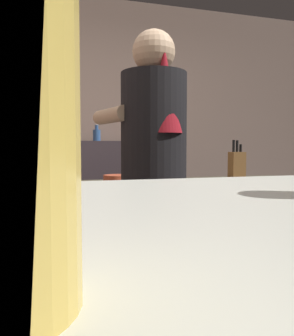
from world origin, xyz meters
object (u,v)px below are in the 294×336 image
Objects in this scene: knife_block at (237,165)px; bottle_hot_sauce at (127,133)px; bartender at (154,174)px; bottle_soy at (66,131)px; mixing_bowl at (117,179)px; chefs_knife at (176,182)px; bottle_vinegar at (97,135)px.

bottle_hot_sauce is (-0.54, 1.15, 0.27)m from knife_block.
bartender is at bearing -149.71° from knife_block.
knife_block is at bearing -65.00° from bottle_hot_sauce.
bartender is 6.14× the size of knife_block.
bottle_soy is (-0.37, 1.72, 0.30)m from bartender.
chefs_knife is at bearing -16.23° from mixing_bowl.
bottle_hot_sauce is (0.28, -0.14, 0.01)m from bottle_vinegar.
knife_block is 0.48m from chefs_knife.
bottle_hot_sauce reaches higher than bottle_vinegar.
mixing_bowl is 1.27m from bottle_vinegar.
mixing_bowl is (-0.85, 0.08, -0.08)m from knife_block.
knife_block is at bearing -48.79° from bottle_soy.
chefs_knife is at bearing -48.66° from bartender.
bottle_hot_sauce reaches higher than chefs_knife.
mixing_bowl is 1.04× the size of bottle_vinegar.
chefs_knife is at bearing -86.78° from bottle_hot_sauce.
bottle_hot_sauce is (0.58, -0.12, -0.02)m from bottle_soy.
mixing_bowl is 0.39m from chefs_knife.
bottle_vinegar is at bearing 152.60° from bottle_hot_sauce.
bartender is at bearing -79.45° from mixing_bowl.
bottle_hot_sauce is at bearing -27.40° from bottle_vinegar.
bottle_soy reaches higher than bottle_vinegar.
bottle_vinegar is (0.03, 1.22, 0.34)m from mixing_bowl.
bottle_soy reaches higher than mixing_bowl.
mixing_bowl is 0.73× the size of bottle_soy.
bottle_soy is (-0.27, 1.20, 0.37)m from mixing_bowl.
bartender is 1.78m from bottle_soy.
bottle_vinegar reaches higher than mixing_bowl.
knife_block is 1.19× the size of chefs_knife.
bartender is 8.46× the size of bottle_hot_sauce.
knife_block is 1.55m from bottle_vinegar.
bottle_soy is (-1.12, 1.28, 0.29)m from knife_block.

